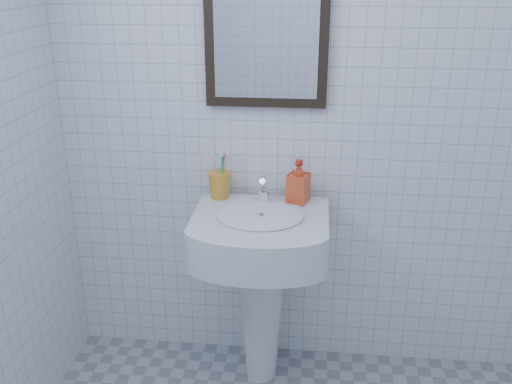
# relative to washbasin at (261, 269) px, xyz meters

# --- Properties ---
(wall_back) EXTENTS (2.20, 0.02, 2.50)m
(wall_back) POSITION_rel_washbasin_xyz_m (0.19, 0.21, 0.68)
(wall_back) COLOR white
(wall_back) RESTS_ON ground
(washbasin) EXTENTS (0.55, 0.41, 0.85)m
(washbasin) POSITION_rel_washbasin_xyz_m (0.00, 0.00, 0.00)
(washbasin) COLOR silver
(washbasin) RESTS_ON ground
(faucet) EXTENTS (0.05, 0.11, 0.13)m
(faucet) POSITION_rel_washbasin_xyz_m (0.00, 0.10, 0.32)
(faucet) COLOR silver
(faucet) RESTS_ON washbasin
(toothbrush_cup) EXTENTS (0.12, 0.12, 0.12)m
(toothbrush_cup) POSITION_rel_washbasin_xyz_m (-0.19, 0.13, 0.33)
(toothbrush_cup) COLOR orange
(toothbrush_cup) RESTS_ON washbasin
(soap_dispenser) EXTENTS (0.11, 0.11, 0.18)m
(soap_dispenser) POSITION_rel_washbasin_xyz_m (0.15, 0.12, 0.37)
(soap_dispenser) COLOR red
(soap_dispenser) RESTS_ON washbasin
(wall_mirror) EXTENTS (0.50, 0.04, 0.62)m
(wall_mirror) POSITION_rel_washbasin_xyz_m (0.00, 0.19, 0.98)
(wall_mirror) COLOR black
(wall_mirror) RESTS_ON wall_back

